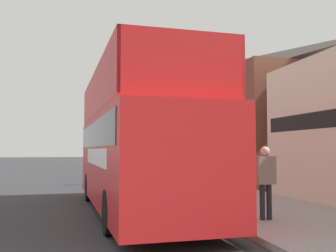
% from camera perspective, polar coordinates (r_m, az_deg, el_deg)
% --- Properties ---
extents(ground_plane, '(144.00, 144.00, 0.00)m').
position_cam_1_polar(ground_plane, '(25.68, -16.19, -7.43)').
color(ground_plane, '#333335').
extents(sidewalk, '(3.99, 108.00, 0.14)m').
position_cam_1_polar(sidewalk, '(23.29, 0.77, -7.81)').
color(sidewalk, '#999993').
rests_on(sidewalk, ground_plane).
extents(brick_terrace_rear, '(6.00, 24.57, 8.37)m').
position_cam_1_polar(brick_terrace_rear, '(30.01, 7.58, 1.06)').
color(brick_terrace_rear, brown).
rests_on(brick_terrace_rear, ground_plane).
extents(tour_bus, '(3.02, 9.94, 4.14)m').
position_cam_1_polar(tour_bus, '(11.85, -4.63, -3.61)').
color(tour_bus, red).
rests_on(tour_bus, ground_plane).
extents(parked_car_ahead_of_bus, '(1.84, 4.02, 1.56)m').
position_cam_1_polar(parked_car_ahead_of_bus, '(20.53, -6.22, -6.54)').
color(parked_car_ahead_of_bus, navy).
rests_on(parked_car_ahead_of_bus, ground_plane).
extents(pedestrian_third, '(0.47, 0.26, 1.79)m').
position_cam_1_polar(pedestrian_third, '(10.04, 13.94, -6.98)').
color(pedestrian_third, '#232328').
rests_on(pedestrian_third, sidewalk).
extents(lamp_post_nearest, '(0.35, 0.35, 4.92)m').
position_cam_1_polar(lamp_post_nearest, '(11.27, 8.06, 5.07)').
color(lamp_post_nearest, black).
rests_on(lamp_post_nearest, sidewalk).
extents(lamp_post_second, '(0.35, 0.35, 5.24)m').
position_cam_1_polar(lamp_post_second, '(20.55, -1.34, 1.75)').
color(lamp_post_second, black).
rests_on(lamp_post_second, sidewalk).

